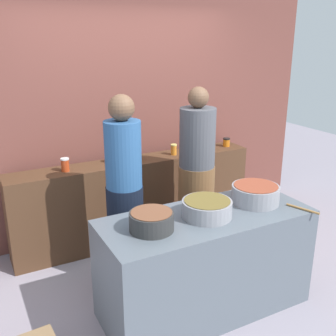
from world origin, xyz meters
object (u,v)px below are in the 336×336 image
preserve_jar_2 (120,153)px  cooking_pot_left (152,221)px  preserve_jar_7 (226,142)px  preserve_jar_1 (113,157)px  preserve_jar_3 (138,154)px  cooking_pot_center (207,208)px  cook_with_tongs (125,202)px  wooden_spoon (303,209)px  preserve_jar_5 (194,147)px  preserve_jar_4 (174,149)px  preserve_jar_0 (65,165)px  cook_in_cap (196,181)px  preserve_jar_6 (205,145)px  cooking_pot_right (255,194)px

preserve_jar_2 → cooking_pot_left: (-0.34, -1.49, -0.08)m
preserve_jar_2 → preserve_jar_7: (1.33, -0.07, -0.02)m
preserve_jar_1 → preserve_jar_7: size_ratio=1.11×
preserve_jar_3 → preserve_jar_2: bearing=143.4°
cooking_pot_center → cook_with_tongs: bearing=121.3°
cooking_pot_left → wooden_spoon: bearing=-11.9°
preserve_jar_5 → preserve_jar_7: 0.44m
preserve_jar_4 → cooking_pot_center: preserve_jar_4 is taller
preserve_jar_2 → cook_with_tongs: cook_with_tongs is taller
preserve_jar_0 → preserve_jar_7: (1.94, 0.02, -0.02)m
preserve_jar_2 → cooking_pot_center: 1.49m
preserve_jar_5 → cooking_pot_left: size_ratio=0.29×
preserve_jar_2 → cook_with_tongs: bearing=-109.2°
preserve_jar_1 → preserve_jar_5: size_ratio=1.17×
preserve_jar_3 → cook_in_cap: 0.69m
preserve_jar_1 → cook_with_tongs: bearing=-103.2°
preserve_jar_4 → cooking_pot_left: preserve_jar_4 is taller
preserve_jar_5 → cook_with_tongs: bearing=-146.9°
preserve_jar_0 → cook_in_cap: bearing=-24.8°
preserve_jar_0 → cooking_pot_center: preserve_jar_0 is taller
preserve_jar_3 → preserve_jar_6: (0.84, -0.00, -0.01)m
cooking_pot_left → cooking_pot_right: (0.98, 0.04, 0.01)m
preserve_jar_0 → cooking_pot_right: 1.84m
preserve_jar_7 → cooking_pot_left: preserve_jar_7 is taller
cooking_pot_right → preserve_jar_6: bearing=75.1°
preserve_jar_0 → preserve_jar_1: size_ratio=1.19×
preserve_jar_4 → preserve_jar_7: 0.73m
preserve_jar_6 → preserve_jar_4: bearing=176.5°
preserve_jar_5 → cook_with_tongs: 1.40m
preserve_jar_0 → cooking_pot_right: size_ratio=0.33×
preserve_jar_0 → cooking_pot_right: bearing=-47.3°
preserve_jar_3 → cook_in_cap: (0.41, -0.52, -0.21)m
cooking_pot_right → cook_in_cap: bearing=95.2°
preserve_jar_0 → preserve_jar_7: preserve_jar_0 is taller
preserve_jar_0 → cook_with_tongs: cook_with_tongs is taller
preserve_jar_0 → preserve_jar_2: preserve_jar_2 is taller
preserve_jar_0 → wooden_spoon: (1.49, -1.65, -0.13)m
wooden_spoon → cook_with_tongs: bearing=141.2°
preserve_jar_2 → cooking_pot_right: (0.64, -1.44, -0.07)m
preserve_jar_7 → preserve_jar_6: bearing=-173.1°
preserve_jar_2 → cooking_pot_center: size_ratio=0.39×
preserve_jar_0 → preserve_jar_4: 1.21m
preserve_jar_7 → wooden_spoon: preserve_jar_7 is taller
preserve_jar_4 → preserve_jar_7: size_ratio=1.20×
cook_in_cap → preserve_jar_3: bearing=128.3°
preserve_jar_5 → cook_in_cap: size_ratio=0.05×
preserve_jar_2 → preserve_jar_6: size_ratio=1.21×
preserve_jar_0 → cooking_pot_center: (0.74, -1.39, -0.07)m
preserve_jar_0 → preserve_jar_3: (0.76, -0.02, 0.00)m
preserve_jar_6 → cooking_pot_left: size_ratio=0.38×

